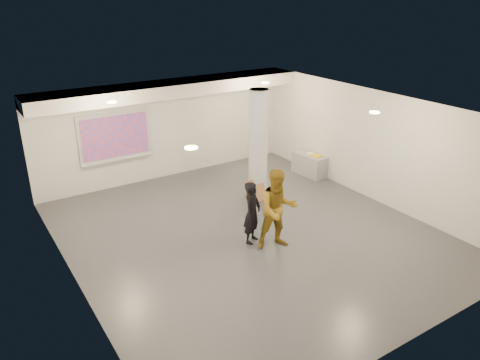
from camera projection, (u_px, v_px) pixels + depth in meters
floor at (249, 234)px, 11.18m from camera, size 8.00×9.00×0.01m
ceiling at (250, 111)px, 10.04m from camera, size 8.00×9.00×0.01m
wall_back at (166, 129)px, 14.10m from camera, size 8.00×0.01×3.00m
wall_front at (415, 268)px, 7.11m from camera, size 8.00×0.01×3.00m
wall_left at (70, 219)px, 8.60m from camera, size 0.01×9.00×3.00m
wall_right at (372, 146)px, 12.62m from camera, size 0.01×9.00×3.00m
soffit_band at (172, 88)px, 13.17m from camera, size 8.00×1.10×0.36m
downlight_nw at (112, 102)px, 10.88m from camera, size 0.22×0.22×0.02m
downlight_ne at (265, 83)px, 13.09m from camera, size 0.22×0.22×0.02m
downlight_sw at (191, 148)px, 7.77m from camera, size 0.22×0.22×0.02m
downlight_se at (375, 112)px, 9.99m from camera, size 0.22×0.22×0.02m
column at (258, 144)px, 12.76m from camera, size 0.52×0.52×3.00m
projection_screen at (115, 137)px, 13.25m from camera, size 2.10×0.13×1.42m
credenza at (309, 164)px, 14.60m from camera, size 0.56×1.17×0.67m
papers_stack at (311, 154)px, 14.49m from camera, size 0.31×0.35×0.02m
postit_pad at (316, 156)px, 14.33m from camera, size 0.27×0.34×0.03m
cardboard_back at (253, 189)px, 12.98m from camera, size 0.50×0.17×0.54m
cardboard_front at (259, 193)px, 12.81m from camera, size 0.44×0.16×0.47m
woman at (252, 213)px, 10.57m from camera, size 0.64×0.59×1.48m
man at (278, 209)px, 10.29m from camera, size 1.07×0.94×1.85m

